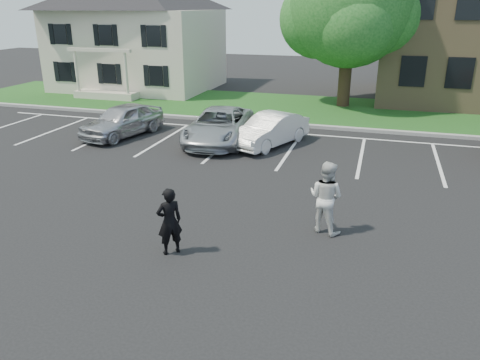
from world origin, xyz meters
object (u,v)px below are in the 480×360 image
house (138,31)px  man_black_suit (169,221)px  car_white_sedan (270,130)px  car_silver_minivan (219,126)px  car_silver_west (123,120)px  man_white_shirt (326,197)px  tree (352,8)px

house → man_black_suit: house is taller
man_black_suit → car_white_sedan: bearing=-133.9°
car_silver_minivan → car_white_sedan: size_ratio=1.27×
car_silver_west → car_silver_minivan: bearing=18.1°
man_white_shirt → house: bearing=-28.9°
tree → car_white_sedan: 10.40m
man_black_suit → car_silver_west: bearing=-97.5°
car_silver_west → car_silver_minivan: size_ratio=0.83×
man_white_shirt → car_silver_minivan: (-5.38, 7.19, -0.24)m
man_white_shirt → car_silver_minivan: 8.98m
man_black_suit → man_white_shirt: bearing=170.5°
house → car_silver_minivan: size_ratio=2.03×
house → tree: size_ratio=1.17×
tree → car_silver_west: tree is taller
man_black_suit → car_white_sedan: (0.15, 9.50, -0.16)m
house → car_white_sedan: bearing=-43.6°
car_silver_minivan → car_silver_west: bearing=178.4°
tree → man_black_suit: size_ratio=5.36×
house → car_silver_west: 13.41m
car_silver_minivan → car_white_sedan: car_silver_minivan is taller
tree → car_silver_west: bearing=-133.5°
house → man_white_shirt: (15.22, -18.76, -2.88)m
man_white_shirt → car_silver_minivan: man_white_shirt is taller
man_black_suit → car_silver_minivan: 9.61m
house → man_white_shirt: size_ratio=5.43×
tree → car_silver_west: size_ratio=2.10×
tree → man_white_shirt: bearing=-86.9°
tree → man_white_shirt: (0.88, -16.29, -4.40)m
man_black_suit → car_white_sedan: size_ratio=0.41×
tree → man_white_shirt: size_ratio=4.64×
man_black_suit → house: bearing=-103.4°
house → man_white_shirt: 24.33m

